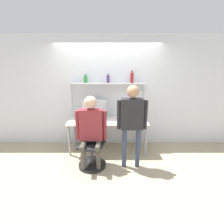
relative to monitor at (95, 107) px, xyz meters
The scene contains 13 objects.
ground_plane 1.23m from the monitor, 60.90° to the right, with size 12.00×12.00×0.00m, color tan.
wall_back 0.50m from the monitor, 26.68° to the left, with size 8.00×0.06×2.70m.
desk 0.53m from the monitor, 33.51° to the right, with size 1.84×0.72×0.75m.
shelf_unit 0.48m from the monitor, ahead, with size 1.75×0.25×1.60m.
monitor is the anchor object (origin of this frame).
laptop 0.38m from the monitor, 90.15° to the right, with size 0.32×0.26×0.26m.
cell_phone 0.52m from the monitor, 50.80° to the right, with size 0.07×0.15×0.01m.
office_chair 1.16m from the monitor, 87.57° to the right, with size 0.56×0.56×0.95m.
person_seated 0.96m from the monitor, 88.27° to the right, with size 0.61×0.48×1.47m.
person_standing 1.26m from the monitor, 49.77° to the right, with size 0.58×0.23×1.67m.
bottle_red 1.14m from the monitor, ahead, with size 0.08×0.08×0.28m.
bottle_green 0.68m from the monitor, behind, with size 0.09×0.09×0.19m.
bottle_purple 0.75m from the monitor, ahead, with size 0.08×0.08×0.21m.
Camera 1 is at (0.10, -3.51, 2.07)m, focal length 28.00 mm.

